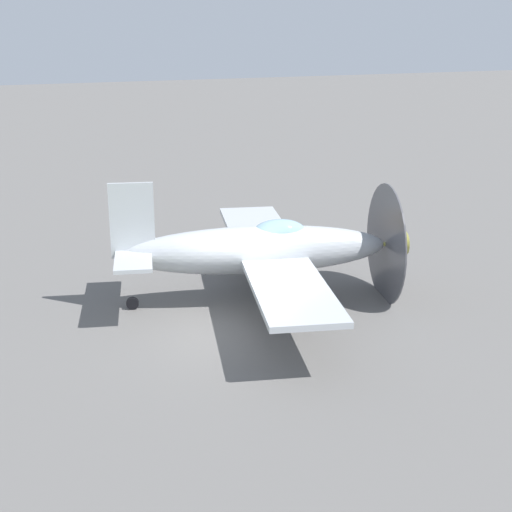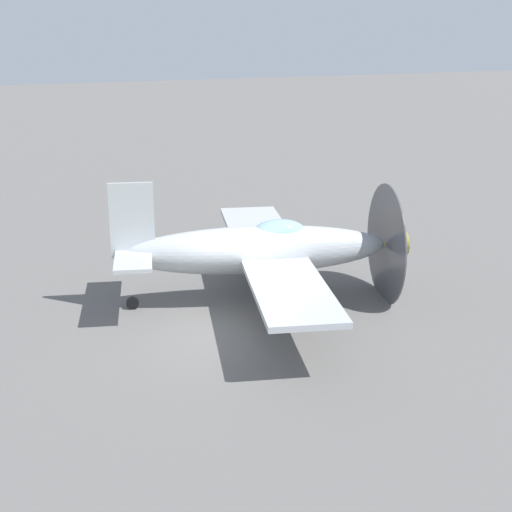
{
  "view_description": "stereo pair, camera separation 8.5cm",
  "coord_description": "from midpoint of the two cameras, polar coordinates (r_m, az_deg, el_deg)",
  "views": [
    {
      "loc": [
        16.04,
        -6.05,
        7.53
      ],
      "look_at": [
        -1.72,
        1.02,
        1.37
      ],
      "focal_mm": 51.42,
      "sensor_mm": 36.0,
      "label": 1
    },
    {
      "loc": [
        16.07,
        -5.97,
        7.53
      ],
      "look_at": [
        -1.72,
        1.02,
        1.37
      ],
      "focal_mm": 51.42,
      "sensor_mm": 36.0,
      "label": 2
    }
  ],
  "objects": [
    {
      "name": "airplane_lead",
      "position": [
        20.05,
        0.35,
        0.49
      ],
      "size": [
        10.37,
        8.3,
        3.68
      ],
      "rotation": [
        0.0,
        0.0,
        -0.23
      ],
      "color": "#B2B7BC",
      "rests_on": "ground"
    },
    {
      "name": "supply_crate",
      "position": [
        26.93,
        -1.16,
        2.34
      ],
      "size": [
        1.27,
        1.27,
        0.64
      ],
      "primitive_type": "cube",
      "rotation": [
        0.0,
        0.0,
        0.84
      ],
      "color": "olive",
      "rests_on": "ground"
    },
    {
      "name": "ground_plane",
      "position": [
        18.72,
        -1.09,
        -5.85
      ],
      "size": [
        160.0,
        160.0,
        0.0
      ],
      "primitive_type": "plane",
      "color": "#605E5B"
    }
  ]
}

